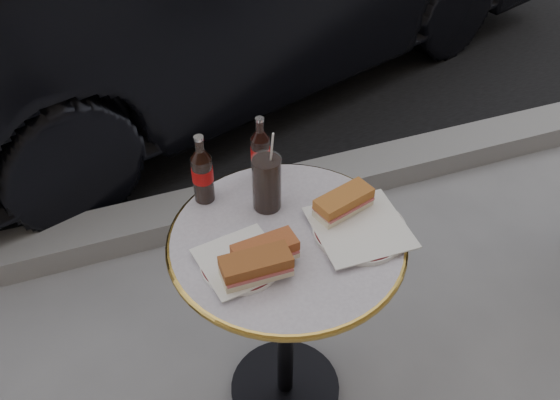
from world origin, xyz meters
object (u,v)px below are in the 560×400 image
object	(u,v)px
cola_bottle_right	(260,148)
cola_glass	(267,183)
plate_left	(241,263)
cola_bottle_left	(202,169)
bistro_table	(286,324)
plate_right	(360,229)

from	to	relation	value
cola_bottle_right	cola_glass	bearing A→B (deg)	-101.37
cola_bottle_right	cola_glass	distance (m)	0.13
cola_glass	cola_bottle_right	bearing A→B (deg)	78.63
plate_left	cola_bottle_left	distance (m)	0.29
cola_bottle_left	cola_bottle_right	distance (m)	0.18
bistro_table	cola_bottle_left	xyz separation A→B (m)	(-0.16, 0.22, 0.47)
plate_right	cola_glass	world-z (taller)	cola_glass
cola_bottle_right	plate_left	bearing A→B (deg)	-117.14
plate_right	cola_glass	size ratio (longest dim) A/B	1.51
cola_bottle_right	cola_glass	world-z (taller)	cola_bottle_right
bistro_table	cola_glass	world-z (taller)	cola_glass
plate_right	cola_bottle_right	xyz separation A→B (m)	(-0.17, 0.30, 0.09)
cola_bottle_right	plate_right	bearing A→B (deg)	-60.92
plate_left	cola_bottle_right	xyz separation A→B (m)	(0.16, 0.30, 0.09)
plate_left	cola_glass	world-z (taller)	cola_glass
cola_bottle_left	cola_glass	world-z (taller)	cola_bottle_left
cola_bottle_right	cola_bottle_left	bearing A→B (deg)	-167.82
plate_left	cola_glass	size ratio (longest dim) A/B	1.24
plate_left	plate_right	xyz separation A→B (m)	(0.32, 0.00, 0.00)
cola_bottle_left	cola_glass	xyz separation A→B (m)	(0.15, -0.09, -0.02)
plate_left	cola_bottle_right	world-z (taller)	cola_bottle_right
plate_left	cola_glass	bearing A→B (deg)	53.89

